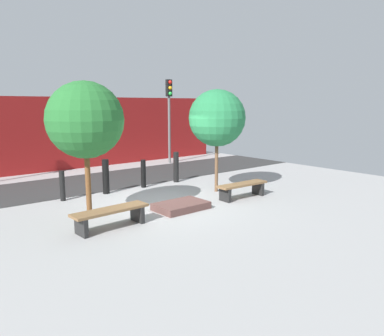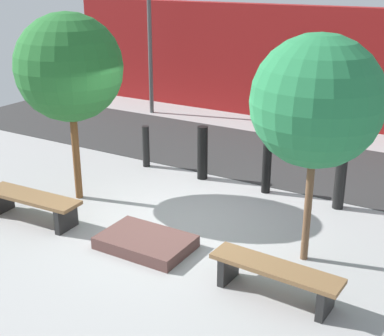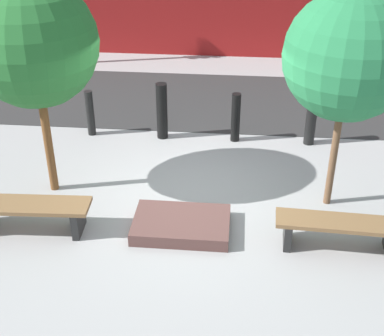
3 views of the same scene
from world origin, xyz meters
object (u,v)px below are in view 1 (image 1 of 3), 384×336
at_px(bollard_left, 106,177).
at_px(bollard_center, 143,174).
at_px(bench_left, 111,214).
at_px(bollard_right, 176,167).
at_px(bench_right, 242,187).
at_px(tree_behind_right_bench, 217,118).
at_px(tree_behind_left_bench, 85,120).
at_px(planter_bed, 181,206).
at_px(traffic_light_mid_west, 169,106).
at_px(bollard_far_left, 62,186).

xyz_separation_m(bollard_left, bollard_center, (1.39, 0.00, -0.07)).
relative_size(bench_left, bollard_right, 1.66).
xyz_separation_m(bench_left, bollard_center, (2.89, 3.15, 0.14)).
bearing_deg(bench_left, bollard_right, 33.60).
height_order(bench_right, bollard_left, bollard_left).
height_order(bench_right, tree_behind_right_bench, tree_behind_right_bench).
xyz_separation_m(tree_behind_left_bench, bollard_center, (2.89, 2.02, -1.94)).
bearing_deg(tree_behind_left_bench, planter_bed, -23.11).
distance_m(bench_right, bollard_center, 3.49).
bearing_deg(traffic_light_mid_west, bollard_center, -135.82).
height_order(tree_behind_left_bench, bollard_right, tree_behind_left_bench).
bearing_deg(tree_behind_left_bench, traffic_light_mid_west, 40.58).
height_order(planter_bed, bollard_center, bollard_center).
bearing_deg(bollard_center, planter_bed, -103.28).
relative_size(bollard_left, bollard_center, 1.15).
bearing_deg(bollard_center, tree_behind_left_bench, -145.02).
bearing_deg(tree_behind_left_bench, bollard_center, 34.98).
bearing_deg(bollard_right, bollard_center, 180.00).
height_order(bench_right, planter_bed, bench_right).
height_order(bench_right, bollard_right, bollard_right).
height_order(planter_bed, bollard_right, bollard_right).
height_order(bench_left, bollard_center, bollard_center).
relative_size(bench_left, bollard_left, 1.67).
bearing_deg(bollard_right, bench_right, -88.24).
bearing_deg(traffic_light_mid_west, planter_bed, -124.34).
height_order(bench_left, planter_bed, bench_left).
xyz_separation_m(bollard_center, bollard_right, (1.39, 0.00, 0.07)).
distance_m(tree_behind_left_bench, bollard_right, 5.09).
relative_size(bench_left, planter_bed, 1.32).
xyz_separation_m(planter_bed, tree_behind_left_bench, (-2.19, 0.93, 2.32)).
relative_size(bollard_left, bollard_right, 1.00).
height_order(bollard_far_left, bollard_right, bollard_right).
xyz_separation_m(bollard_far_left, traffic_light_mid_west, (6.72, 3.82, 2.26)).
bearing_deg(bench_right, bollard_far_left, 146.40).
distance_m(bench_left, bollard_far_left, 3.16).
bearing_deg(planter_bed, bollard_left, 103.28).
relative_size(tree_behind_right_bench, bollard_right, 2.97).
height_order(bollard_far_left, bollard_center, bollard_center).
bearing_deg(bollard_far_left, bollard_center, 0.00).
bearing_deg(bollard_right, traffic_light_mid_west, 56.42).
bearing_deg(bench_right, bollard_right, 94.53).
relative_size(bench_right, bollard_right, 1.60).
relative_size(bench_right, bollard_center, 1.85).
bearing_deg(bollard_right, planter_bed, -125.31).
relative_size(tree_behind_right_bench, bollard_far_left, 3.65).
relative_size(bench_left, traffic_light_mid_west, 0.46).
bearing_deg(traffic_light_mid_west, bollard_left, -144.34).
relative_size(bench_left, bollard_center, 1.92).
distance_m(bench_right, planter_bed, 2.21).
height_order(bench_left, bench_right, bench_left).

